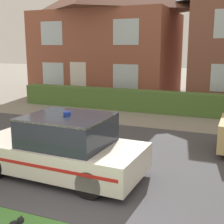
# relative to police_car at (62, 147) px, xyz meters

# --- Properties ---
(road_strip) EXTENTS (28.00, 6.68, 0.01)m
(road_strip) POSITION_rel_police_car_xyz_m (1.03, 1.57, -0.67)
(road_strip) COLOR #424247
(road_strip) RESTS_ON ground
(garden_hedge) EXTENTS (13.11, 0.74, 0.97)m
(garden_hedge) POSITION_rel_police_car_xyz_m (-0.08, 7.76, -0.19)
(garden_hedge) COLOR #4C7233
(garden_hedge) RESTS_ON ground
(police_car) EXTENTS (4.04, 1.92, 1.52)m
(police_car) POSITION_rel_police_car_xyz_m (0.00, 0.00, 0.00)
(police_car) COLOR black
(police_car) RESTS_ON road_strip
(house_left) EXTENTS (8.51, 6.52, 7.31)m
(house_left) POSITION_rel_police_car_xyz_m (-4.11, 12.62, 3.06)
(house_left) COLOR #93513D
(house_left) RESTS_ON ground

